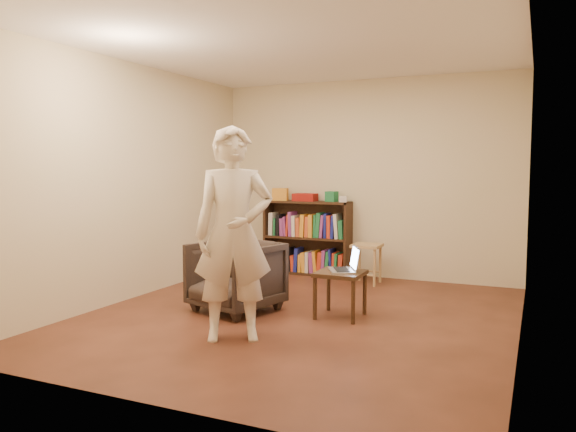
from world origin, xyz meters
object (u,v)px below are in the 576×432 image
at_px(bookshelf, 307,242).
at_px(laptop, 347,265).
at_px(stool, 367,252).
at_px(side_table, 340,279).
at_px(person, 234,234).
at_px(armchair, 236,276).

xyz_separation_m(bookshelf, laptop, (1.19, -1.90, 0.07)).
bearing_deg(stool, side_table, -82.75).
distance_m(bookshelf, laptop, 2.24).
relative_size(bookshelf, laptop, 2.91).
bearing_deg(side_table, laptop, 38.28).
distance_m(stool, person, 2.73).
height_order(armchair, laptop, armchair).
distance_m(armchair, side_table, 1.07).
relative_size(bookshelf, stool, 2.40).
xyz_separation_m(armchair, laptop, (1.10, 0.25, 0.15)).
bearing_deg(side_table, person, -119.97).
xyz_separation_m(stool, person, (-0.39, -2.66, 0.50)).
bearing_deg(side_table, stool, 97.25).
bearing_deg(side_table, bookshelf, 120.35).
bearing_deg(person, laptop, 28.34).
bearing_deg(laptop, bookshelf, -175.90).
distance_m(side_table, person, 1.30).
relative_size(armchair, side_table, 1.74).
distance_m(stool, laptop, 1.61).
relative_size(bookshelf, side_table, 2.67).
height_order(bookshelf, laptop, bookshelf).
xyz_separation_m(stool, side_table, (0.21, -1.63, -0.03)).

